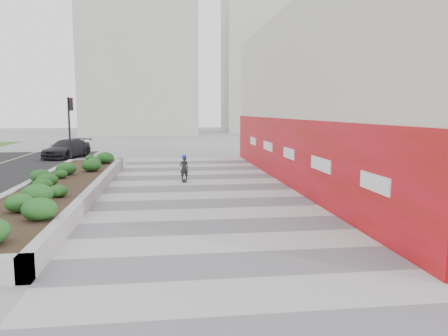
% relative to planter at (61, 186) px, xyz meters
% --- Properties ---
extents(ground, '(160.00, 160.00, 0.00)m').
position_rel_planter_xyz_m(ground, '(5.50, -7.00, -0.42)').
color(ground, gray).
rests_on(ground, ground).
extents(walkway, '(8.00, 36.00, 0.01)m').
position_rel_planter_xyz_m(walkway, '(5.50, -4.00, -0.41)').
color(walkway, '#A8A8AD').
rests_on(walkway, ground).
extents(building, '(6.04, 24.08, 8.00)m').
position_rel_planter_xyz_m(building, '(12.48, 1.98, 3.56)').
color(building, beige).
rests_on(building, ground).
extents(planter, '(3.00, 18.00, 0.90)m').
position_rel_planter_xyz_m(planter, '(0.00, 0.00, 0.00)').
color(planter, '#9E9EA0').
rests_on(planter, ground).
extents(traffic_signal_near, '(0.33, 0.28, 4.20)m').
position_rel_planter_xyz_m(traffic_signal_near, '(-1.73, 10.50, 2.34)').
color(traffic_signal_near, black).
rests_on(traffic_signal_near, ground).
extents(distant_bldg_north_l, '(16.00, 12.00, 20.00)m').
position_rel_planter_xyz_m(distant_bldg_north_l, '(0.50, 48.00, 9.58)').
color(distant_bldg_north_l, '#ADAAA3').
rests_on(distant_bldg_north_l, ground).
extents(distant_bldg_north_r, '(14.00, 10.00, 24.00)m').
position_rel_planter_xyz_m(distant_bldg_north_r, '(20.50, 53.00, 11.58)').
color(distant_bldg_north_r, '#ADAAA3').
rests_on(distant_bldg_north_r, ground).
extents(manhole_cover, '(0.44, 0.44, 0.01)m').
position_rel_planter_xyz_m(manhole_cover, '(6.00, -4.00, -0.42)').
color(manhole_cover, '#595654').
rests_on(manhole_cover, ground).
extents(skateboarder, '(0.47, 0.72, 1.31)m').
position_rel_planter_xyz_m(skateboarder, '(4.94, 3.04, 0.25)').
color(skateboarder, beige).
rests_on(skateboarder, ground).
extents(car_dark, '(3.22, 4.91, 1.32)m').
position_rel_planter_xyz_m(car_dark, '(-3.00, 15.00, 0.24)').
color(car_dark, black).
rests_on(car_dark, ground).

